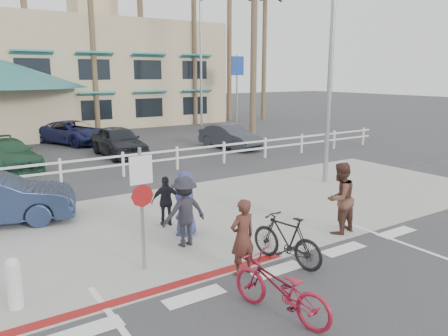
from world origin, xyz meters
TOP-DOWN VIEW (x-y plane):
  - ground at (0.00, 0.00)m, footprint 140.00×140.00m
  - bike_path at (0.00, -2.00)m, footprint 12.00×16.00m
  - sidewalk_plaza at (0.00, 4.50)m, footprint 22.00×7.00m
  - cross_street at (0.00, 8.50)m, footprint 40.00×5.00m
  - parking_lot at (0.00, 18.00)m, footprint 50.00×16.00m
  - curb_red at (-3.00, 1.20)m, footprint 7.00×0.25m
  - rail_fence at (0.50, 10.50)m, footprint 29.40×0.16m
  - building at (2.00, 31.00)m, footprint 28.00×16.00m
  - sign_post at (-2.30, 2.20)m, footprint 0.50×0.10m
  - bollard_0 at (-4.80, 2.00)m, footprint 0.26×0.26m
  - streetlight_0 at (6.50, 5.50)m, footprint 0.60×2.00m
  - streetlight_1 at (12.00, 24.00)m, footprint 0.60×2.00m
  - info_sign at (14.00, 22.00)m, footprint 1.20×0.16m
  - palm_4 at (0.00, 26.00)m, footprint 4.00×4.00m
  - palm_5 at (4.00, 25.00)m, footprint 4.00×4.00m
  - palm_6 at (8.00, 26.00)m, footprint 4.00×4.00m
  - palm_7 at (12.00, 25.00)m, footprint 4.00×4.00m
  - palm_8 at (16.00, 26.00)m, footprint 4.00×4.00m
  - palm_9 at (19.00, 25.00)m, footprint 4.00×4.00m
  - palm_11 at (11.00, 16.00)m, footprint 4.00×4.00m
  - bike_red at (-1.12, -0.76)m, footprint 1.12×2.08m
  - rider_red at (-0.71, 0.89)m, footprint 0.59×0.40m
  - bike_black at (0.39, 0.79)m, footprint 0.87×1.89m
  - rider_black at (2.77, 1.46)m, footprint 0.98×0.80m
  - pedestrian_a at (-0.95, 2.90)m, footprint 1.10×0.64m
  - pedestrian_child at (-0.69, 4.40)m, footprint 0.86×0.57m
  - pedestrian_b at (-0.58, 3.51)m, footprint 0.95×0.93m
  - lot_car_1 at (-3.16, 14.63)m, footprint 2.47×4.59m
  - lot_car_2 at (1.85, 14.91)m, footprint 1.77×4.38m
  - lot_car_3 at (7.75, 13.79)m, footprint 1.87×4.06m
  - lot_car_5 at (1.03, 20.13)m, footprint 3.94×5.29m

SIDE VIEW (x-z plane):
  - ground at x=0.00m, z-range 0.00..0.00m
  - parking_lot at x=0.00m, z-range 0.00..0.01m
  - bike_path at x=0.00m, z-range 0.00..0.01m
  - cross_street at x=0.00m, z-range 0.00..0.01m
  - sidewalk_plaza at x=0.00m, z-range 0.00..0.01m
  - curb_red at x=-3.00m, z-range 0.00..0.02m
  - bollard_0 at x=-4.80m, z-range 0.00..0.95m
  - rail_fence at x=0.50m, z-range 0.00..1.00m
  - bike_red at x=-1.12m, z-range 0.00..1.04m
  - bike_black at x=0.39m, z-range 0.00..1.10m
  - lot_car_1 at x=-3.16m, z-range 0.00..1.26m
  - lot_car_3 at x=7.75m, z-range 0.00..1.29m
  - lot_car_5 at x=1.03m, z-range 0.00..1.34m
  - pedestrian_child at x=-0.69m, z-range 0.00..1.37m
  - lot_car_2 at x=1.85m, z-range 0.00..1.49m
  - rider_red at x=-0.71m, z-range 0.00..1.60m
  - pedestrian_b at x=-0.58m, z-range 0.00..1.65m
  - pedestrian_a at x=-0.95m, z-range 0.00..1.69m
  - rider_black at x=2.77m, z-range 0.00..1.85m
  - sign_post at x=-2.30m, z-range 0.00..2.90m
  - info_sign at x=14.00m, z-range 0.00..5.60m
  - streetlight_0 at x=6.50m, z-range 0.00..9.00m
  - streetlight_1 at x=12.00m, z-range 0.00..9.50m
  - building at x=2.00m, z-range 0.00..11.30m
  - palm_5 at x=4.00m, z-range 0.00..13.00m
  - palm_9 at x=19.00m, z-range 0.00..13.00m
  - palm_7 at x=12.00m, z-range 0.00..14.00m
  - palm_11 at x=11.00m, z-range 0.00..14.00m
  - palm_4 at x=0.00m, z-range 0.00..15.00m
  - palm_8 at x=16.00m, z-range 0.00..15.00m
  - palm_6 at x=8.00m, z-range 0.00..17.00m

